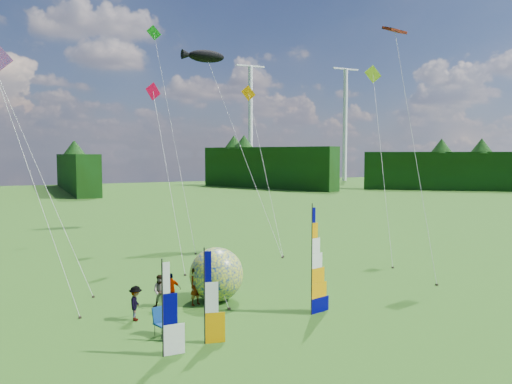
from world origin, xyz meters
name	(u,v)px	position (x,y,z in m)	size (l,w,h in m)	color
ground	(321,333)	(0.00, 0.00, 0.00)	(220.00, 220.00, 0.00)	#2C651C
treeline_ring	(322,236)	(0.00, 0.00, 4.00)	(210.00, 210.00, 8.00)	black
turbine_left	(345,125)	(70.00, 95.00, 15.00)	(8.00, 1.20, 30.00)	silver
turbine_right	(250,124)	(45.00, 102.00, 15.00)	(8.00, 1.20, 30.00)	silver
feather_banner_main	(312,262)	(0.88, 2.16, 2.43)	(1.32, 0.10, 4.87)	#010060
side_banner_left	(205,298)	(-4.63, 1.00, 1.79)	(1.00, 0.10, 3.59)	orange
side_banner_far	(163,310)	(-6.38, 0.53, 1.71)	(1.01, 0.10, 3.42)	white
bol_inflatable	(216,274)	(-2.16, 6.07, 1.33)	(2.66, 2.66, 2.66)	navy
spectator_a	(196,286)	(-3.30, 5.88, 0.90)	(0.66, 0.43, 1.80)	#66594C
spectator_b	(161,291)	(-4.94, 6.18, 0.79)	(0.76, 0.38, 1.57)	#66594C
spectator_c	(136,303)	(-6.40, 4.87, 0.76)	(0.98, 0.36, 1.52)	#66594C
spectator_d	(171,289)	(-4.41, 6.26, 0.79)	(0.93, 0.38, 1.58)	#66594C
camp_chair	(163,322)	(-5.82, 2.54, 0.57)	(0.66, 0.66, 1.14)	navy
kite_whale	(239,133)	(5.40, 20.24, 8.94)	(4.07, 17.02, 17.89)	black
kite_rainbow_delta	(38,151)	(-9.80, 12.13, 7.37)	(8.50, 9.73, 14.75)	#F3283E
kite_parafoil	(414,131)	(10.99, 6.68, 8.61)	(5.84, 10.01, 17.22)	red
small_kite_red	(168,167)	(-1.91, 15.40, 6.38)	(2.27, 9.64, 12.76)	#BE0129
small_kite_orange	(264,160)	(6.70, 18.42, 6.80)	(3.84, 11.42, 13.60)	#FF8B00
small_kite_yellow	(382,153)	(12.57, 11.46, 7.32)	(6.42, 9.70, 14.63)	#F2FF30
small_kite_pink	(24,144)	(-10.53, 9.02, 7.70)	(6.20, 7.82, 15.40)	#CF264C
small_kite_green	(172,124)	(0.77, 23.28, 9.67)	(2.40, 13.89, 19.34)	#139D1A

